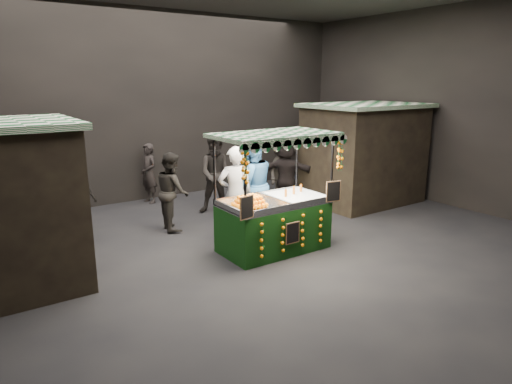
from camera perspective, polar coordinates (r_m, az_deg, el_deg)
ground at (r=8.63m, az=0.35°, el=-7.61°), size 12.00×12.00×0.00m
market_hall at (r=8.03m, az=0.38°, el=15.46°), size 12.10×10.10×5.05m
neighbour_stall_right at (r=12.23m, az=13.47°, el=4.82°), size 3.00×2.20×2.60m
juice_stall at (r=8.51m, az=2.42°, el=-2.93°), size 2.32×1.37×2.25m
vendor_grey at (r=8.92m, az=-2.64°, el=-0.33°), size 0.81×0.63×1.94m
vendor_blue at (r=9.51m, az=-0.52°, el=0.94°), size 1.13×0.95×2.05m
shopper_1 at (r=10.94m, az=-4.90°, el=2.26°), size 1.17×1.10×1.93m
shopper_2 at (r=10.01m, az=-21.98°, el=-0.91°), size 0.95×0.87×1.56m
shopper_3 at (r=12.16m, az=3.23°, el=2.83°), size 1.23×0.99×1.66m
shopper_4 at (r=10.91m, az=-25.51°, el=-0.11°), size 0.90×0.82×1.55m
shopper_5 at (r=11.78m, az=3.93°, el=2.57°), size 1.40×1.53×1.70m
shopper_6 at (r=12.20m, az=-13.45°, el=2.32°), size 0.47×0.63×1.58m
shopper_7 at (r=9.86m, az=-10.57°, el=0.10°), size 0.79×0.93×1.70m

